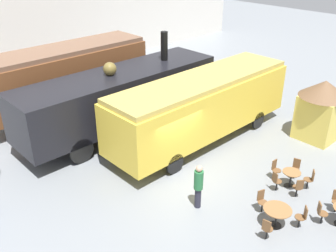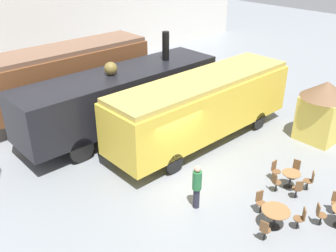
{
  "view_description": "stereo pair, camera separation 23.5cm",
  "coord_description": "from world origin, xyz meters",
  "views": [
    {
      "loc": [
        -9.56,
        -9.58,
        9.01
      ],
      "look_at": [
        0.42,
        1.0,
        1.6
      ],
      "focal_mm": 40.0,
      "sensor_mm": 36.0,
      "label": 1
    },
    {
      "loc": [
        -9.39,
        -9.74,
        9.01
      ],
      "look_at": [
        0.42,
        1.0,
        1.6
      ],
      "focal_mm": 40.0,
      "sensor_mm": 36.0,
      "label": 2
    }
  ],
  "objects": [
    {
      "name": "cafe_chair_7",
      "position": [
        0.6,
        -5.49,
        0.51
      ],
      "size": [
        0.4,
        0.41,
        0.87
      ],
      "rotation": [
        0.0,
        0.0,
        8.56
      ],
      "color": "black",
      "rests_on": "ground_plane"
    },
    {
      "name": "cafe_chair_5",
      "position": [
        0.33,
        -4.03,
        0.51
      ],
      "size": [
        0.37,
        0.39,
        0.87
      ],
      "rotation": [
        0.0,
        0.0,
        4.37
      ],
      "color": "black",
      "rests_on": "ground_plane"
    },
    {
      "name": "backdrop_wall",
      "position": [
        0.0,
        15.64,
        4.5
      ],
      "size": [
        44.0,
        0.15,
        9.0
      ],
      "color": "silver",
      "rests_on": "ground_plane"
    },
    {
      "name": "cafe_chair_0",
      "position": [
        2.0,
        -4.55,
        0.51
      ],
      "size": [
        0.4,
        0.41,
        0.87
      ],
      "rotation": [
        0.0,
        0.0,
        7.19
      ],
      "color": "black",
      "rests_on": "ground_plane"
    },
    {
      "name": "cafe_chair_6",
      "position": [
        -0.8,
        -4.99,
        0.51
      ],
      "size": [
        0.38,
        0.36,
        0.87
      ],
      "rotation": [
        0.0,
        0.0,
        6.47
      ],
      "color": "black",
      "rests_on": "ground_plane"
    },
    {
      "name": "cafe_chair_2",
      "position": [
        3.15,
        -3.78,
        0.51
      ],
      "size": [
        0.39,
        0.37,
        0.87
      ],
      "rotation": [
        0.0,
        0.0,
        9.7
      ],
      "color": "black",
      "rests_on": "ground_plane"
    },
    {
      "name": "cafe_chair_9",
      "position": [
        1.26,
        -5.82,
        0.51
      ],
      "size": [
        0.4,
        0.41,
        0.87
      ],
      "rotation": [
        0.0,
        0.0,
        5.43
      ],
      "color": "black",
      "rests_on": "ground_plane"
    },
    {
      "name": "cafe_table_mid",
      "position": [
        0.04,
        -4.84,
        0.59
      ],
      "size": [
        0.97,
        0.97,
        0.72
      ],
      "color": "black",
      "rests_on": "ground_plane"
    },
    {
      "name": "cafe_chair_1",
      "position": [
        2.85,
        -4.58,
        0.51
      ],
      "size": [
        0.4,
        0.4,
        0.87
      ],
      "rotation": [
        0.0,
        0.0,
        8.44
      ],
      "color": "black",
      "rests_on": "ground_plane"
    },
    {
      "name": "passenger_coach_vintage",
      "position": [
        2.79,
        1.17,
        1.88
      ],
      "size": [
        10.08,
        2.67,
        3.21
      ],
      "color": "gold",
      "rests_on": "ground_plane"
    },
    {
      "name": "passenger_coach_wooden",
      "position": [
        -0.23,
        8.56,
        2.23
      ],
      "size": [
        9.41,
        2.62,
        3.72
      ],
      "color": "brown",
      "rests_on": "ground_plane"
    },
    {
      "name": "steam_locomotive",
      "position": [
        0.61,
        4.63,
        1.93
      ],
      "size": [
        10.79,
        2.79,
        4.62
      ],
      "color": "black",
      "rests_on": "ground_plane"
    },
    {
      "name": "visitor_person",
      "position": [
        -1.17,
        -2.28,
        0.99
      ],
      "size": [
        0.34,
        0.34,
        1.8
      ],
      "color": "#262633",
      "rests_on": "ground_plane"
    },
    {
      "name": "cafe_table_near",
      "position": [
        2.45,
        -3.97,
        0.51
      ],
      "size": [
        0.72,
        0.72,
        0.7
      ],
      "color": "black",
      "rests_on": "ground_plane"
    },
    {
      "name": "cafe_chair_3",
      "position": [
        2.48,
        -3.24,
        0.51
      ],
      "size": [
        0.36,
        0.36,
        0.87
      ],
      "rotation": [
        0.0,
        0.0,
        10.96
      ],
      "color": "black",
      "rests_on": "ground_plane"
    },
    {
      "name": "ground_plane",
      "position": [
        0.0,
        0.0,
        0.0
      ],
      "size": [
        80.0,
        80.0,
        0.0
      ],
      "primitive_type": "plane",
      "color": "gray"
    },
    {
      "name": "ticket_kiosk",
      "position": [
        7.09,
        -2.68,
        1.67
      ],
      "size": [
        2.34,
        2.34,
        3.0
      ],
      "color": "#DBC151",
      "rests_on": "ground_plane"
    },
    {
      "name": "cafe_chair_4",
      "position": [
        1.76,
        -3.72,
        0.51
      ],
      "size": [
        0.39,
        0.37,
        0.87
      ],
      "rotation": [
        0.0,
        0.0,
        12.21
      ],
      "color": "black",
      "rests_on": "ground_plane"
    }
  ]
}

